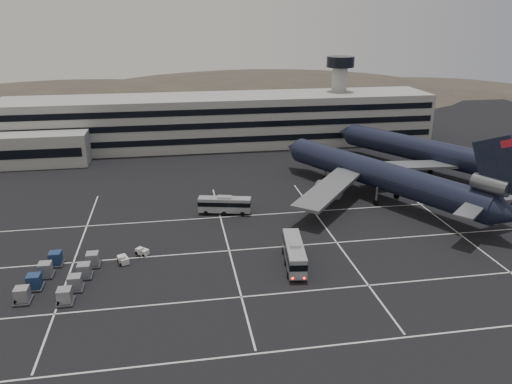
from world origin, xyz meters
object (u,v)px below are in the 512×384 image
(trijet_main, at_px, (383,175))
(uld_cluster, at_px, (60,276))
(bus_far, at_px, (225,204))
(tug_a, at_px, (123,259))
(bus_near, at_px, (294,252))

(trijet_main, bearing_deg, uld_cluster, 174.58)
(bus_far, distance_m, tug_a, 24.50)
(bus_far, xyz_separation_m, uld_cluster, (-25.76, -21.66, -0.88))
(trijet_main, relative_size, uld_cluster, 3.75)
(bus_near, xyz_separation_m, tug_a, (-25.47, 4.93, -1.52))
(bus_near, relative_size, uld_cluster, 0.80)
(bus_near, bearing_deg, uld_cluster, -173.39)
(tug_a, bearing_deg, bus_near, -33.07)
(bus_far, relative_size, tug_a, 4.00)
(trijet_main, xyz_separation_m, uld_cluster, (-57.88, -23.70, -4.22))
(bus_near, bearing_deg, bus_far, 117.46)
(tug_a, bearing_deg, bus_far, 22.58)
(trijet_main, bearing_deg, bus_near, -162.53)
(trijet_main, relative_size, bus_near, 4.68)
(trijet_main, height_order, uld_cluster, trijet_main)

